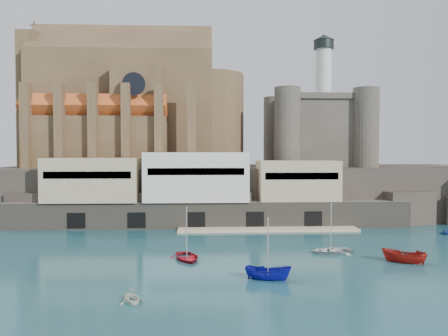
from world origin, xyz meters
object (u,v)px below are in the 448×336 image
(castle_keep, at_px, (317,128))
(church, at_px, (133,110))
(boat_0, at_px, (187,259))
(boat_2, at_px, (268,280))
(boat_1, at_px, (132,302))

(castle_keep, bearing_deg, church, 178.89)
(boat_0, distance_m, boat_2, 12.32)
(boat_0, xyz_separation_m, boat_2, (8.60, -8.82, 0.00))
(castle_keep, height_order, boat_1, castle_keep)
(church, height_order, boat_0, church)
(church, distance_m, boat_2, 60.70)
(church, height_order, boat_2, church)
(church, relative_size, castle_keep, 1.60)
(boat_0, bearing_deg, boat_1, -120.49)
(castle_keep, bearing_deg, boat_2, -109.56)
(castle_keep, relative_size, boat_1, 10.04)
(church, bearing_deg, boat_2, -67.11)
(boat_1, bearing_deg, boat_2, -0.37)
(church, xyz_separation_m, boat_1, (9.27, -58.24, -22.13))
(castle_keep, height_order, boat_0, castle_keep)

